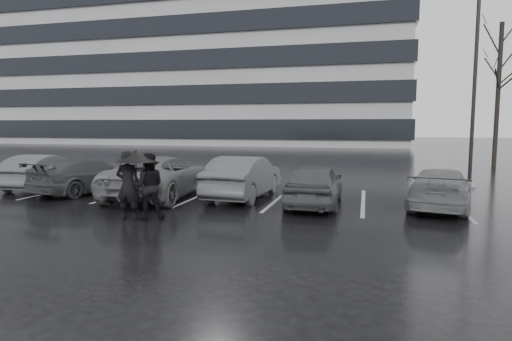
{
  "coord_description": "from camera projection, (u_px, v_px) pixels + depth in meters",
  "views": [
    {
      "loc": [
        3.44,
        -11.62,
        2.5
      ],
      "look_at": [
        0.19,
        1.0,
        1.1
      ],
      "focal_mm": 30.0,
      "sensor_mm": 36.0,
      "label": 1
    }
  ],
  "objects": [
    {
      "name": "ground",
      "position": [
        241.0,
        212.0,
        12.31
      ],
      "size": [
        160.0,
        160.0,
        0.0
      ],
      "primitive_type": "plane",
      "color": "black",
      "rests_on": "ground"
    },
    {
      "name": "office_building",
      "position": [
        189.0,
        43.0,
        62.45
      ],
      "size": [
        61.0,
        26.0,
        29.0
      ],
      "color": "#9A9A9C",
      "rests_on": "ground"
    },
    {
      "name": "car_main",
      "position": [
        314.0,
        184.0,
        13.21
      ],
      "size": [
        1.61,
        3.94,
        1.34
      ],
      "primitive_type": "imported",
      "rotation": [
        0.0,
        0.0,
        3.15
      ],
      "color": "black",
      "rests_on": "ground"
    },
    {
      "name": "car_west_a",
      "position": [
        244.0,
        177.0,
        14.64
      ],
      "size": [
        1.75,
        4.43,
        1.43
      ],
      "primitive_type": "imported",
      "rotation": [
        0.0,
        0.0,
        3.09
      ],
      "color": "#2D2D30",
      "rests_on": "ground"
    },
    {
      "name": "car_west_b",
      "position": [
        159.0,
        176.0,
        14.78
      ],
      "size": [
        2.79,
        5.35,
        1.44
      ],
      "primitive_type": "imported",
      "rotation": [
        0.0,
        0.0,
        3.22
      ],
      "color": "#4A4A4C",
      "rests_on": "ground"
    },
    {
      "name": "car_west_c",
      "position": [
        89.0,
        175.0,
        15.81
      ],
      "size": [
        2.8,
        4.68,
        1.27
      ],
      "primitive_type": "imported",
      "rotation": [
        0.0,
        0.0,
        2.89
      ],
      "color": "black",
      "rests_on": "ground"
    },
    {
      "name": "car_west_d",
      "position": [
        43.0,
        171.0,
        16.9
      ],
      "size": [
        1.83,
        4.16,
        1.33
      ],
      "primitive_type": "imported",
      "rotation": [
        0.0,
        0.0,
        3.25
      ],
      "color": "#2D2D30",
      "rests_on": "ground"
    },
    {
      "name": "car_east",
      "position": [
        440.0,
        188.0,
        12.76
      ],
      "size": [
        2.53,
        4.41,
        1.2
      ],
      "primitive_type": "imported",
      "rotation": [
        0.0,
        0.0,
        2.93
      ],
      "color": "#4A4A4C",
      "rests_on": "ground"
    },
    {
      "name": "pedestrian_left",
      "position": [
        128.0,
        185.0,
        11.23
      ],
      "size": [
        0.69,
        0.47,
        1.83
      ],
      "primitive_type": "imported",
      "rotation": [
        0.0,
        0.0,
        3.19
      ],
      "color": "black",
      "rests_on": "ground"
    },
    {
      "name": "pedestrian_right",
      "position": [
        148.0,
        186.0,
        11.31
      ],
      "size": [
        1.06,
        0.97,
        1.76
      ],
      "primitive_type": "imported",
      "rotation": [
        0.0,
        0.0,
        3.59
      ],
      "color": "black",
      "rests_on": "ground"
    },
    {
      "name": "umbrella",
      "position": [
        136.0,
        157.0,
        11.09
      ],
      "size": [
        1.09,
        1.09,
        1.84
      ],
      "color": "black",
      "rests_on": "ground"
    },
    {
      "name": "lamp_post",
      "position": [
        474.0,
        91.0,
        16.97
      ],
      "size": [
        0.46,
        0.46,
        8.34
      ],
      "rotation": [
        0.0,
        0.0,
        -0.14
      ],
      "color": "#9A9A9C",
      "rests_on": "ground"
    },
    {
      "name": "stall_stripes",
      "position": [
        239.0,
        197.0,
        14.92
      ],
      "size": [
        19.72,
        5.0,
        0.0
      ],
      "color": "#A4A4A7",
      "rests_on": "ground"
    },
    {
      "name": "tree_north",
      "position": [
        498.0,
        95.0,
        25.5
      ],
      "size": [
        0.26,
        0.26,
        8.5
      ],
      "primitive_type": "cylinder",
      "color": "black",
      "rests_on": "ground"
    }
  ]
}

